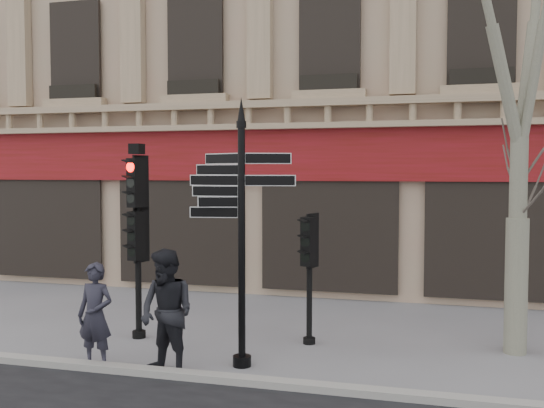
{
  "coord_description": "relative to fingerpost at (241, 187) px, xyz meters",
  "views": [
    {
      "loc": [
        2.47,
        -9.9,
        3.21
      ],
      "look_at": [
        -0.32,
        0.6,
        2.6
      ],
      "focal_mm": 40.0,
      "sensor_mm": 36.0,
      "label": 1
    }
  ],
  "objects": [
    {
      "name": "building",
      "position": [
        0.51,
        13.07,
        6.04
      ],
      "size": [
        28.0,
        15.52,
        18.0
      ],
      "color": "tan",
      "rests_on": "ground"
    },
    {
      "name": "traffic_signal_main",
      "position": [
        -2.43,
        1.11,
        -0.6
      ],
      "size": [
        0.47,
        0.39,
        3.71
      ],
      "rotation": [
        0.0,
        0.0,
        -0.26
      ],
      "color": "black",
      "rests_on": "ground"
    },
    {
      "name": "fingerpost",
      "position": [
        0.0,
        0.0,
        0.0
      ],
      "size": [
        1.91,
        1.91,
        4.39
      ],
      "rotation": [
        0.0,
        0.0,
        -0.04
      ],
      "color": "black",
      "rests_on": "ground"
    },
    {
      "name": "traffic_signal_secondary",
      "position": [
        0.81,
        1.55,
        -1.3
      ],
      "size": [
        0.47,
        0.4,
        2.36
      ],
      "rotation": [
        0.0,
        0.0,
        -0.33
      ],
      "color": "black",
      "rests_on": "ground"
    },
    {
      "name": "ground",
      "position": [
        0.51,
        0.59,
        -2.95
      ],
      "size": [
        80.0,
        80.0,
        0.0
      ],
      "primitive_type": "plane",
      "color": "slate",
      "rests_on": "ground"
    },
    {
      "name": "kerb",
      "position": [
        0.51,
        -0.81,
        -2.89
      ],
      "size": [
        80.0,
        0.25,
        0.12
      ],
      "primitive_type": "cube",
      "color": "gray",
      "rests_on": "ground"
    },
    {
      "name": "pedestrian_b",
      "position": [
        -1.0,
        -0.71,
        -1.95
      ],
      "size": [
        1.16,
        1.03,
        1.98
      ],
      "primitive_type": "imported",
      "rotation": [
        0.0,
        0.0,
        -0.34
      ],
      "color": "black",
      "rests_on": "ground"
    },
    {
      "name": "pedestrian_a",
      "position": [
        -2.27,
        -0.68,
        -2.09
      ],
      "size": [
        0.65,
        0.45,
        1.72
      ],
      "primitive_type": "imported",
      "rotation": [
        0.0,
        0.0,
        -0.07
      ],
      "color": "#23222E",
      "rests_on": "ground"
    }
  ]
}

